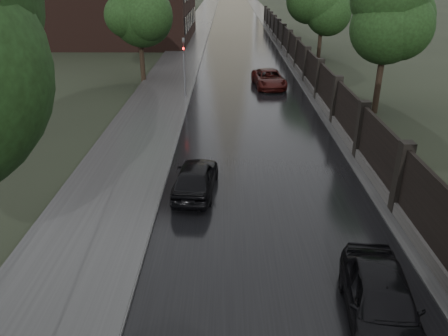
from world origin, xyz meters
TOP-DOWN VIEW (x-y plane):
  - fence_right at (4.60, 32.01)m, footprint 0.45×75.72m
  - tree_left_far at (-8.00, 30.00)m, footprint 4.25×4.25m
  - tree_right_b at (7.50, 22.00)m, footprint 4.08×4.08m
  - tree_right_c at (7.50, 40.00)m, footprint 4.08×4.08m
  - traffic_light at (-4.30, 24.99)m, footprint 0.16×0.32m
  - hatchback_left at (-2.70, 11.46)m, footprint 1.82×3.90m
  - car_right_near at (2.25, 4.53)m, footprint 2.13×4.31m
  - car_right_far at (1.60, 28.31)m, footprint 2.52×4.70m

SIDE VIEW (x-z plane):
  - car_right_far at x=1.60m, z-range 0.00..1.26m
  - hatchback_left at x=-2.70m, z-range 0.00..1.29m
  - car_right_near at x=2.25m, z-range 0.00..1.41m
  - fence_right at x=4.60m, z-range -0.34..2.36m
  - traffic_light at x=-4.30m, z-range 0.40..4.40m
  - tree_right_b at x=7.50m, z-range 1.44..8.46m
  - tree_right_c at x=7.50m, z-range 1.44..8.46m
  - tree_left_far at x=-8.00m, z-range 1.55..8.94m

